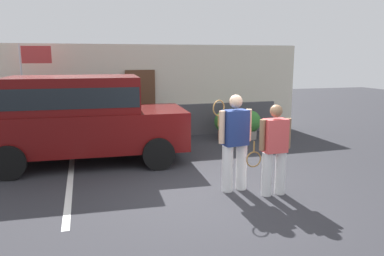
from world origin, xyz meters
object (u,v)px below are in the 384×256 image
at_px(tennis_player_woman, 274,149).
at_px(flag_pole, 30,77).
at_px(parked_suv, 82,115).
at_px(potted_plant_secondary, 250,123).
at_px(potted_plant_by_porch, 225,123).
at_px(tennis_player_man, 235,141).

relative_size(tennis_player_woman, flag_pole, 0.59).
xyz_separation_m(parked_suv, potted_plant_secondary, (4.92, 1.32, -0.66)).
distance_m(potted_plant_by_porch, flag_pole, 5.65).
xyz_separation_m(parked_suv, flag_pole, (-1.27, 1.73, 0.82)).
xyz_separation_m(tennis_player_woman, potted_plant_secondary, (1.60, 4.49, -0.37)).
bearing_deg(potted_plant_by_porch, potted_plant_secondary, -12.41).
relative_size(potted_plant_by_porch, flag_pole, 0.32).
relative_size(parked_suv, tennis_player_man, 2.58).
height_order(tennis_player_man, potted_plant_secondary, tennis_player_man).
distance_m(tennis_player_man, potted_plant_secondary, 4.65).
xyz_separation_m(parked_suv, tennis_player_woman, (3.32, -3.16, -0.29)).
height_order(potted_plant_secondary, flag_pole, flag_pole).
distance_m(tennis_player_man, tennis_player_woman, 0.73).
xyz_separation_m(parked_suv, potted_plant_by_porch, (4.18, 1.49, -0.65)).
relative_size(parked_suv, potted_plant_by_porch, 5.24).
height_order(parked_suv, tennis_player_woman, parked_suv).
distance_m(potted_plant_by_porch, potted_plant_secondary, 0.76).
bearing_deg(tennis_player_man, potted_plant_secondary, -125.84).
height_order(tennis_player_woman, potted_plant_secondary, tennis_player_woman).
bearing_deg(flag_pole, parked_suv, -53.61).
relative_size(tennis_player_man, flag_pole, 0.64).
bearing_deg(tennis_player_woman, tennis_player_man, -36.27).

